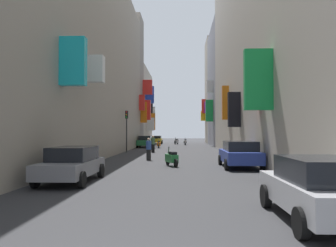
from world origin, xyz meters
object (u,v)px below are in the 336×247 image
object	(u,v)px
scooter_white	(185,142)
pedestrian_near_left	(149,149)
parked_car_blue	(240,154)
parked_car_yellow	(157,140)
parked_car_grey	(72,163)
parked_car_green	(145,141)
traffic_light_near_corner	(127,124)
parked_car_silver	(321,188)
scooter_silver	(176,141)
scooter_green	(172,158)
scooter_orange	(159,144)
pedestrian_crossing	(153,144)

from	to	relation	value
scooter_white	pedestrian_near_left	distance (m)	27.34
parked_car_blue	parked_car_yellow	size ratio (longest dim) A/B	1.05
parked_car_blue	parked_car_grey	size ratio (longest dim) A/B	1.03
parked_car_green	scooter_white	xyz separation A→B (m)	(5.27, 7.89, -0.31)
parked_car_green	traffic_light_near_corner	distance (m)	11.21
parked_car_yellow	traffic_light_near_corner	world-z (taller)	traffic_light_near_corner
parked_car_silver	scooter_silver	size ratio (longest dim) A/B	2.21
parked_car_blue	scooter_white	world-z (taller)	parked_car_blue
parked_car_grey	scooter_green	world-z (taller)	parked_car_grey
scooter_white	parked_car_silver	bearing A→B (deg)	-86.51
scooter_orange	pedestrian_near_left	xyz separation A→B (m)	(0.55, -17.70, 0.31)
scooter_silver	pedestrian_crossing	xyz separation A→B (m)	(-1.88, -21.36, 0.35)
parked_car_green	parked_car_grey	bearing A→B (deg)	-89.20
pedestrian_crossing	traffic_light_near_corner	distance (m)	3.19
pedestrian_near_left	parked_car_blue	bearing A→B (deg)	-38.55
parked_car_silver	scooter_silver	distance (m)	45.66
parked_car_yellow	scooter_silver	bearing A→B (deg)	-19.82
parked_car_green	scooter_white	size ratio (longest dim) A/B	2.22
parked_car_silver	pedestrian_near_left	size ratio (longest dim) A/B	2.50
scooter_silver	scooter_orange	size ratio (longest dim) A/B	0.91
parked_car_grey	pedestrian_crossing	bearing A→B (deg)	85.22
parked_car_yellow	scooter_green	size ratio (longest dim) A/B	2.23
parked_car_grey	scooter_green	distance (m)	7.15
parked_car_yellow	scooter_orange	bearing A→B (deg)	-84.31
parked_car_green	parked_car_yellow	size ratio (longest dim) A/B	1.06
parked_car_green	pedestrian_crossing	bearing A→B (deg)	-79.54
parked_car_green	scooter_green	size ratio (longest dim) A/B	2.35
parked_car_yellow	pedestrian_crossing	distance (m)	22.59
parked_car_grey	scooter_white	xyz separation A→B (m)	(4.86, 37.22, -0.27)
scooter_white	pedestrian_near_left	xyz separation A→B (m)	(-2.83, -27.19, 0.31)
parked_car_green	scooter_white	bearing A→B (deg)	56.26
scooter_silver	pedestrian_near_left	bearing A→B (deg)	-92.68
parked_car_green	scooter_orange	world-z (taller)	parked_car_green
pedestrian_crossing	pedestrian_near_left	distance (m)	8.64
scooter_green	pedestrian_crossing	size ratio (longest dim) A/B	1.11
pedestrian_near_left	scooter_orange	bearing A→B (deg)	91.79
scooter_orange	parked_car_grey	bearing A→B (deg)	-93.06
parked_car_green	scooter_green	bearing A→B (deg)	-79.79
parked_car_blue	scooter_silver	distance (m)	34.67
scooter_silver	scooter_white	size ratio (longest dim) A/B	0.92
scooter_orange	traffic_light_near_corner	distance (m)	10.00
scooter_green	pedestrian_crossing	bearing A→B (deg)	99.99
parked_car_silver	scooter_white	size ratio (longest dim) A/B	2.03
scooter_orange	pedestrian_crossing	xyz separation A→B (m)	(0.08, -9.08, 0.35)
scooter_green	pedestrian_near_left	xyz separation A→B (m)	(-1.74, 3.97, 0.31)
parked_car_yellow	scooter_green	bearing A→B (deg)	-84.08
parked_car_grey	pedestrian_near_left	size ratio (longest dim) A/B	2.65
parked_car_silver	traffic_light_near_corner	bearing A→B (deg)	109.48
parked_car_silver	parked_car_green	world-z (taller)	parked_car_green
parked_car_blue	scooter_white	bearing A→B (deg)	94.96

